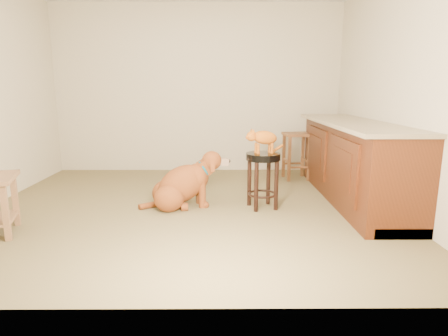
{
  "coord_description": "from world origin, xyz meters",
  "views": [
    {
      "loc": [
        0.38,
        -4.04,
        1.31
      ],
      "look_at": [
        0.41,
        0.01,
        0.45
      ],
      "focal_mm": 30.0,
      "sensor_mm": 36.0,
      "label": 1
    }
  ],
  "objects_px": {
    "wood_stool": "(296,155)",
    "tabby_kitten": "(262,138)",
    "padded_stool": "(263,169)",
    "golden_retriever": "(183,185)"
  },
  "relations": [
    {
      "from": "wood_stool",
      "to": "tabby_kitten",
      "type": "xyz_separation_m",
      "value": [
        -0.66,
        -1.39,
        0.43
      ]
    },
    {
      "from": "padded_stool",
      "to": "golden_retriever",
      "type": "relative_size",
      "value": 0.6
    },
    {
      "from": "padded_stool",
      "to": "tabby_kitten",
      "type": "xyz_separation_m",
      "value": [
        -0.01,
        -0.0,
        0.34
      ]
    },
    {
      "from": "tabby_kitten",
      "to": "golden_retriever",
      "type": "bearing_deg",
      "value": 162.62
    },
    {
      "from": "padded_stool",
      "to": "golden_retriever",
      "type": "distance_m",
      "value": 0.91
    },
    {
      "from": "golden_retriever",
      "to": "tabby_kitten",
      "type": "bearing_deg",
      "value": -17.16
    },
    {
      "from": "wood_stool",
      "to": "tabby_kitten",
      "type": "height_order",
      "value": "tabby_kitten"
    },
    {
      "from": "padded_stool",
      "to": "wood_stool",
      "type": "relative_size",
      "value": 0.91
    },
    {
      "from": "golden_retriever",
      "to": "tabby_kitten",
      "type": "xyz_separation_m",
      "value": [
        0.88,
        -0.04,
        0.53
      ]
    },
    {
      "from": "golden_retriever",
      "to": "wood_stool",
      "type": "bearing_deg",
      "value": 26.77
    }
  ]
}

